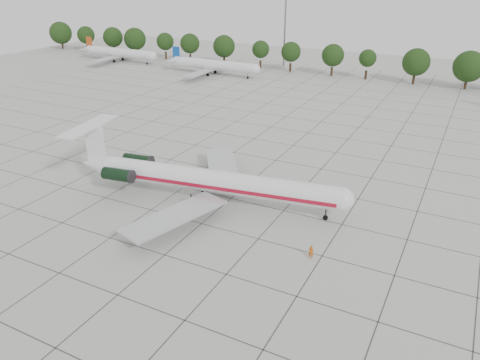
{
  "coord_description": "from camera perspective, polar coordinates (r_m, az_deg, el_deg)",
  "views": [
    {
      "loc": [
        28.1,
        -51.81,
        29.94
      ],
      "look_at": [
        1.75,
        -0.67,
        3.5
      ],
      "focal_mm": 35.0,
      "sensor_mm": 36.0,
      "label": 1
    }
  ],
  "objects": [
    {
      "name": "bg_airliner_a",
      "position": [
        169.83,
        -14.48,
        14.78
      ],
      "size": [
        28.24,
        27.2,
        7.4
      ],
      "color": "silver",
      "rests_on": "ground"
    },
    {
      "name": "ground_crew",
      "position": [
        53.44,
        8.64,
        -8.66
      ],
      "size": [
        0.69,
        0.56,
        1.64
      ],
      "primitive_type": "imported",
      "rotation": [
        0.0,
        0.0,
        3.45
      ],
      "color": "#BF4E0B",
      "rests_on": "ground"
    },
    {
      "name": "bg_airliner_b",
      "position": [
        143.78,
        -3.24,
        13.81
      ],
      "size": [
        28.24,
        27.2,
        7.4
      ],
      "color": "silver",
      "rests_on": "ground"
    },
    {
      "name": "apron_joints",
      "position": [
        78.42,
        4.11,
        2.17
      ],
      "size": [
        170.0,
        170.0,
        0.02
      ],
      "primitive_type": "cube",
      "color": "#383838",
      "rests_on": "ground"
    },
    {
      "name": "ground",
      "position": [
        66.11,
        -1.08,
        -2.25
      ],
      "size": [
        260.0,
        260.0,
        0.0
      ],
      "primitive_type": "plane",
      "color": "#B8B8B0",
      "rests_on": "ground"
    },
    {
      "name": "main_airliner",
      "position": [
        64.23,
        -4.7,
        0.09
      ],
      "size": [
        39.66,
        30.99,
        9.35
      ],
      "rotation": [
        0.0,
        0.0,
        0.15
      ],
      "color": "silver",
      "rests_on": "ground"
    },
    {
      "name": "floodlight_mast",
      "position": [
        155.89,
        5.53,
        18.81
      ],
      "size": [
        1.6,
        1.6,
        25.45
      ],
      "color": "slate",
      "rests_on": "ground"
    },
    {
      "name": "tree_line",
      "position": [
        144.48,
        11.26,
        14.68
      ],
      "size": [
        249.86,
        8.44,
        10.22
      ],
      "color": "#332114",
      "rests_on": "ground"
    }
  ]
}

